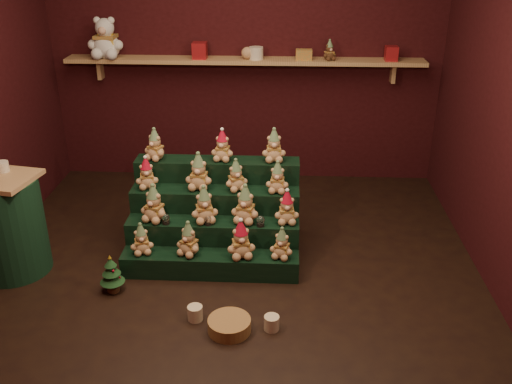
# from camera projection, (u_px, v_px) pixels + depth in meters

# --- Properties ---
(ground) EXTENTS (4.00, 4.00, 0.00)m
(ground) POSITION_uv_depth(u_px,v_px,m) (230.00, 273.00, 4.57)
(ground) COLOR black
(ground) RESTS_ON ground
(back_wall) EXTENTS (4.00, 0.10, 2.80)m
(back_wall) POSITION_uv_depth(u_px,v_px,m) (245.00, 47.00, 5.83)
(back_wall) COLOR black
(back_wall) RESTS_ON ground
(front_wall) EXTENTS (4.00, 0.10, 2.80)m
(front_wall) POSITION_uv_depth(u_px,v_px,m) (172.00, 260.00, 2.12)
(front_wall) COLOR black
(front_wall) RESTS_ON ground
(back_shelf) EXTENTS (3.60, 0.26, 0.24)m
(back_shelf) POSITION_uv_depth(u_px,v_px,m) (244.00, 61.00, 5.71)
(back_shelf) COLOR tan
(back_shelf) RESTS_ON ground
(riser_tier_front) EXTENTS (1.40, 0.22, 0.18)m
(riser_tier_front) POSITION_uv_depth(u_px,v_px,m) (210.00, 264.00, 4.52)
(riser_tier_front) COLOR black
(riser_tier_front) RESTS_ON ground
(riser_tier_midfront) EXTENTS (1.40, 0.22, 0.36)m
(riser_tier_midfront) POSITION_uv_depth(u_px,v_px,m) (213.00, 241.00, 4.68)
(riser_tier_midfront) COLOR black
(riser_tier_midfront) RESTS_ON ground
(riser_tier_midback) EXTENTS (1.40, 0.22, 0.54)m
(riser_tier_midback) POSITION_uv_depth(u_px,v_px,m) (216.00, 218.00, 4.84)
(riser_tier_midback) COLOR black
(riser_tier_midback) RESTS_ON ground
(riser_tier_back) EXTENTS (1.40, 0.22, 0.72)m
(riser_tier_back) POSITION_uv_depth(u_px,v_px,m) (218.00, 198.00, 5.00)
(riser_tier_back) COLOR black
(riser_tier_back) RESTS_ON ground
(teddy_0) EXTENTS (0.22, 0.21, 0.25)m
(teddy_0) POSITION_uv_depth(u_px,v_px,m) (141.00, 239.00, 4.45)
(teddy_0) COLOR tan
(teddy_0) RESTS_ON riser_tier_front
(teddy_1) EXTENTS (0.26, 0.25, 0.28)m
(teddy_1) POSITION_uv_depth(u_px,v_px,m) (189.00, 239.00, 4.43)
(teddy_1) COLOR tan
(teddy_1) RESTS_ON riser_tier_front
(teddy_2) EXTENTS (0.26, 0.24, 0.31)m
(teddy_2) POSITION_uv_depth(u_px,v_px,m) (241.00, 239.00, 4.39)
(teddy_2) COLOR tan
(teddy_2) RESTS_ON riser_tier_front
(teddy_3) EXTENTS (0.22, 0.21, 0.25)m
(teddy_3) POSITION_uv_depth(u_px,v_px,m) (282.00, 243.00, 4.39)
(teddy_3) COLOR tan
(teddy_3) RESTS_ON riser_tier_front
(teddy_4) EXTENTS (0.27, 0.26, 0.31)m
(teddy_4) POSITION_uv_depth(u_px,v_px,m) (154.00, 203.00, 4.55)
(teddy_4) COLOR tan
(teddy_4) RESTS_ON riser_tier_midfront
(teddy_5) EXTENTS (0.26, 0.25, 0.30)m
(teddy_5) POSITION_uv_depth(u_px,v_px,m) (204.00, 204.00, 4.54)
(teddy_5) COLOR tan
(teddy_5) RESTS_ON riser_tier_midfront
(teddy_6) EXTENTS (0.26, 0.25, 0.31)m
(teddy_6) POSITION_uv_depth(u_px,v_px,m) (245.00, 204.00, 4.54)
(teddy_6) COLOR tan
(teddy_6) RESTS_ON riser_tier_midfront
(teddy_7) EXTENTS (0.21, 0.19, 0.27)m
(teddy_7) POSITION_uv_depth(u_px,v_px,m) (287.00, 207.00, 4.53)
(teddy_7) COLOR tan
(teddy_7) RESTS_ON riser_tier_midfront
(teddy_8) EXTENTS (0.22, 0.21, 0.26)m
(teddy_8) POSITION_uv_depth(u_px,v_px,m) (147.00, 173.00, 4.71)
(teddy_8) COLOR tan
(teddy_8) RESTS_ON riser_tier_midback
(teddy_9) EXTENTS (0.24, 0.22, 0.31)m
(teddy_9) POSITION_uv_depth(u_px,v_px,m) (199.00, 171.00, 4.68)
(teddy_9) COLOR tan
(teddy_9) RESTS_ON riser_tier_midback
(teddy_10) EXTENTS (0.24, 0.23, 0.26)m
(teddy_10) POSITION_uv_depth(u_px,v_px,m) (236.00, 175.00, 4.67)
(teddy_10) COLOR tan
(teddy_10) RESTS_ON riser_tier_midback
(teddy_11) EXTENTS (0.20, 0.18, 0.26)m
(teddy_11) POSITION_uv_depth(u_px,v_px,m) (277.00, 177.00, 4.64)
(teddy_11) COLOR tan
(teddy_11) RESTS_ON riser_tier_midback
(teddy_12) EXTENTS (0.25, 0.24, 0.27)m
(teddy_12) POSITION_uv_depth(u_px,v_px,m) (155.00, 144.00, 4.80)
(teddy_12) COLOR tan
(teddy_12) RESTS_ON riser_tier_back
(teddy_13) EXTENTS (0.21, 0.19, 0.26)m
(teddy_13) POSITION_uv_depth(u_px,v_px,m) (222.00, 146.00, 4.78)
(teddy_13) COLOR tan
(teddy_13) RESTS_ON riser_tier_back
(teddy_14) EXTENTS (0.21, 0.19, 0.28)m
(teddy_14) POSITION_uv_depth(u_px,v_px,m) (274.00, 145.00, 4.77)
(teddy_14) COLOR tan
(teddy_14) RESTS_ON riser_tier_back
(snow_globe_a) EXTENTS (0.06, 0.06, 0.09)m
(snow_globe_a) POSITION_uv_depth(u_px,v_px,m) (166.00, 219.00, 4.55)
(snow_globe_a) COLOR black
(snow_globe_a) RESTS_ON riser_tier_midfront
(snow_globe_b) EXTENTS (0.06, 0.06, 0.08)m
(snow_globe_b) POSITION_uv_depth(u_px,v_px,m) (208.00, 220.00, 4.53)
(snow_globe_b) COLOR black
(snow_globe_b) RESTS_ON riser_tier_midfront
(snow_globe_c) EXTENTS (0.07, 0.07, 0.09)m
(snow_globe_c) POSITION_uv_depth(u_px,v_px,m) (261.00, 221.00, 4.51)
(snow_globe_c) COLOR black
(snow_globe_c) RESTS_ON riser_tier_midfront
(side_table) EXTENTS (0.60, 0.57, 0.82)m
(side_table) POSITION_uv_depth(u_px,v_px,m) (7.00, 225.00, 4.45)
(side_table) COLOR tan
(side_table) RESTS_ON ground
(table_ornament) EXTENTS (0.10, 0.10, 0.08)m
(table_ornament) POSITION_uv_depth(u_px,v_px,m) (2.00, 167.00, 4.35)
(table_ornament) COLOR beige
(table_ornament) RESTS_ON side_table
(mini_christmas_tree) EXTENTS (0.19, 0.19, 0.32)m
(mini_christmas_tree) POSITION_uv_depth(u_px,v_px,m) (112.00, 274.00, 4.28)
(mini_christmas_tree) COLOR #492E1A
(mini_christmas_tree) RESTS_ON ground
(mug_left) EXTENTS (0.11, 0.11, 0.11)m
(mug_left) POSITION_uv_depth(u_px,v_px,m) (195.00, 313.00, 4.01)
(mug_left) COLOR beige
(mug_left) RESTS_ON ground
(mug_right) EXTENTS (0.11, 0.11, 0.11)m
(mug_right) POSITION_uv_depth(u_px,v_px,m) (272.00, 323.00, 3.91)
(mug_right) COLOR beige
(mug_right) RESTS_ON ground
(wicker_basket) EXTENTS (0.37, 0.37, 0.09)m
(wicker_basket) POSITION_uv_depth(u_px,v_px,m) (229.00, 325.00, 3.90)
(wicker_basket) COLOR olive
(wicker_basket) RESTS_ON ground
(white_bear) EXTENTS (0.37, 0.33, 0.50)m
(white_bear) POSITION_uv_depth(u_px,v_px,m) (105.00, 32.00, 5.63)
(white_bear) COLOR silver
(white_bear) RESTS_ON back_shelf
(brown_bear) EXTENTS (0.18, 0.17, 0.19)m
(brown_bear) POSITION_uv_depth(u_px,v_px,m) (329.00, 50.00, 5.59)
(brown_bear) COLOR #482618
(brown_bear) RESTS_ON back_shelf
(gift_tin_red_a) EXTENTS (0.14, 0.14, 0.16)m
(gift_tin_red_a) POSITION_uv_depth(u_px,v_px,m) (200.00, 50.00, 5.67)
(gift_tin_red_a) COLOR maroon
(gift_tin_red_a) RESTS_ON back_shelf
(gift_tin_cream) EXTENTS (0.14, 0.14, 0.12)m
(gift_tin_cream) POSITION_uv_depth(u_px,v_px,m) (256.00, 53.00, 5.65)
(gift_tin_cream) COLOR beige
(gift_tin_cream) RESTS_ON back_shelf
(gift_tin_red_b) EXTENTS (0.12, 0.12, 0.14)m
(gift_tin_red_b) POSITION_uv_depth(u_px,v_px,m) (391.00, 53.00, 5.58)
(gift_tin_red_b) COLOR maroon
(gift_tin_red_b) RESTS_ON back_shelf
(shelf_plush_ball) EXTENTS (0.12, 0.12, 0.12)m
(shelf_plush_ball) POSITION_uv_depth(u_px,v_px,m) (247.00, 53.00, 5.65)
(shelf_plush_ball) COLOR tan
(shelf_plush_ball) RESTS_ON back_shelf
(scarf_gift_box) EXTENTS (0.16, 0.10, 0.10)m
(scarf_gift_box) POSITION_uv_depth(u_px,v_px,m) (304.00, 55.00, 5.63)
(scarf_gift_box) COLOR #C5581B
(scarf_gift_box) RESTS_ON back_shelf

